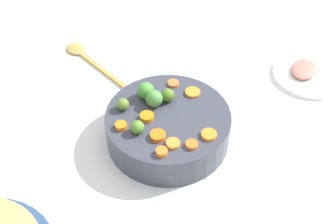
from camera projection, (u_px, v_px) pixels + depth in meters
tabletop at (181, 134)px, 1.08m from camera, size 2.40×2.40×0.02m
serving_bowl_carrots at (168, 127)px, 1.03m from camera, size 0.30×0.30×0.08m
carrot_slice_0 at (193, 92)px, 1.06m from camera, size 0.04×0.04×0.01m
carrot_slice_1 at (171, 143)px, 0.94m from camera, size 0.03×0.03×0.01m
carrot_slice_2 at (209, 135)px, 0.95m from camera, size 0.04×0.04×0.01m
carrot_slice_3 at (173, 83)px, 1.08m from camera, size 0.04×0.04×0.01m
carrot_slice_4 at (121, 126)px, 0.97m from camera, size 0.04×0.04×0.01m
carrot_slice_5 at (162, 152)px, 0.92m from camera, size 0.03×0.03×0.01m
carrot_slice_6 at (147, 117)px, 0.99m from camera, size 0.03×0.03×0.01m
carrot_slice_7 at (192, 145)px, 0.93m from camera, size 0.04×0.04×0.01m
carrot_slice_8 at (158, 136)px, 0.95m from camera, size 0.05×0.05×0.01m
brussels_sprout_0 at (123, 104)px, 1.01m from camera, size 0.03×0.03×0.03m
brussels_sprout_1 at (154, 98)px, 1.02m from camera, size 0.04×0.04×0.04m
brussels_sprout_2 at (137, 127)px, 0.96m from camera, size 0.03×0.03×0.03m
brussels_sprout_3 at (146, 91)px, 1.03m from camera, size 0.04×0.04×0.04m
brussels_sprout_4 at (168, 95)px, 1.03m from camera, size 0.03×0.03×0.03m
wooden_spoon at (87, 58)px, 1.28m from camera, size 0.27×0.21×0.01m
ham_plate at (309, 75)px, 1.23m from camera, size 0.20×0.20×0.01m
ham_slice_main at (304, 69)px, 1.22m from camera, size 0.10×0.12×0.02m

